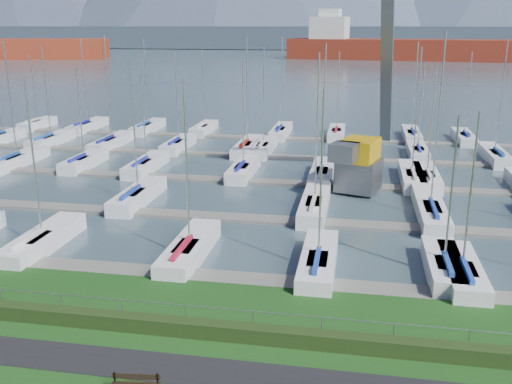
# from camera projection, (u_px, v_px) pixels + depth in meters

# --- Properties ---
(path) EXTENTS (160.00, 2.00, 0.04)m
(path) POSITION_uv_depth(u_px,v_px,m) (189.00, 370.00, 22.49)
(path) COLOR black
(path) RESTS_ON grass
(water) EXTENTS (800.00, 540.00, 0.20)m
(water) POSITION_uv_depth(u_px,v_px,m) (348.00, 54.00, 270.90)
(water) COLOR #3E515A
(hedge) EXTENTS (80.00, 0.70, 0.70)m
(hedge) POSITION_uv_depth(u_px,v_px,m) (206.00, 329.00, 24.85)
(hedge) COLOR #223513
(hedge) RESTS_ON grass
(fence) EXTENTS (80.00, 0.04, 0.04)m
(fence) POSITION_uv_depth(u_px,v_px,m) (208.00, 307.00, 24.99)
(fence) COLOR gray
(fence) RESTS_ON grass
(foothill) EXTENTS (900.00, 80.00, 12.00)m
(foothill) POSITION_uv_depth(u_px,v_px,m) (351.00, 37.00, 335.17)
(foothill) COLOR #3B4856
(foothill) RESTS_ON water
(docks) EXTENTS (90.00, 41.60, 0.25)m
(docks) POSITION_uv_depth(u_px,v_px,m) (284.00, 183.00, 49.94)
(docks) COLOR #65635E
(docks) RESTS_ON water
(crane) EXTENTS (5.47, 13.47, 22.35)m
(crane) POSITION_uv_depth(u_px,v_px,m) (367.00, 123.00, 46.90)
(crane) COLOR #4F5255
(crane) RESTS_ON water
(cargo_ship_mid) EXTENTS (104.82, 31.21, 21.50)m
(cargo_ship_mid) POSITION_uv_depth(u_px,v_px,m) (409.00, 50.00, 221.98)
(cargo_ship_mid) COLOR maroon
(cargo_ship_mid) RESTS_ON water
(sailboat_fleet) EXTENTS (75.54, 49.88, 13.86)m
(sailboat_fleet) POSITION_uv_depth(u_px,v_px,m) (273.00, 114.00, 51.16)
(sailboat_fleet) COLOR silver
(sailboat_fleet) RESTS_ON water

